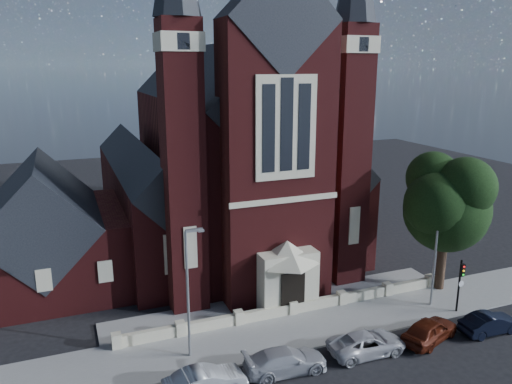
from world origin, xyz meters
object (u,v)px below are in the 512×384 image
Objects in this scene: street_tree at (451,205)px; car_silver_a at (205,382)px; traffic_signal at (460,279)px; parish_hall at (44,238)px; car_dark_red at (429,330)px; street_lamp_left at (189,287)px; car_silver_b at (285,361)px; car_white_suv at (367,343)px; car_navy at (490,323)px; street_lamp_right at (437,246)px; church at (220,160)px.

street_tree is 22.26m from car_silver_a.
traffic_signal is at bearing -87.38° from car_silver_a.
parish_hall is 2.71× the size of car_dark_red.
street_lamp_left is at bearing -6.35° from car_silver_a.
car_silver_b is (4.63, -3.47, -3.89)m from street_lamp_left.
street_tree is 13.29m from car_white_suv.
street_lamp_right is at bearing 12.67° from car_navy.
car_silver_a is (-20.68, -5.38, -6.23)m from street_tree.
parish_hall is at bearing 120.02° from street_lamp_left.
street_lamp_right reaches higher than car_navy.
street_tree reaches higher than car_silver_a.
car_silver_b is at bearing -172.45° from traffic_signal.
church is 23.85m from car_silver_b.
street_tree reaches higher than car_dark_red.
street_tree is 1.32× the size of street_lamp_left.
car_white_suv is (5.41, -0.09, -0.03)m from car_silver_b.
street_lamp_left is 2.02× the size of traffic_signal.
car_dark_red is at bearing -137.26° from street_tree.
street_tree is 2.41× the size of car_silver_a.
car_dark_red is (4.49, -0.26, 0.09)m from car_white_suv.
car_silver_a is 0.92× the size of car_white_suv.
street_tree is 17.83m from car_silver_b.
street_lamp_right is (26.09, -14.00, 0.59)m from parish_hall.
street_lamp_right is 1.80× the size of car_dark_red.
parish_hall is at bearing 156.74° from street_tree.
car_dark_red is at bearing 82.94° from car_navy.
car_dark_red is at bearing -91.33° from car_white_suv.
car_silver_a is at bearing 88.99° from car_navy.
traffic_signal is (0.91, -1.57, -2.02)m from street_lamp_right.
street_lamp_left is 6.97m from car_silver_b.
church reaches higher than car_navy.
traffic_signal is 0.89× the size of car_dark_red.
church is 7.16× the size of car_silver_b.
traffic_signal is at bearing -61.80° from church.
car_silver_b is at bearing -161.95° from street_tree.
street_lamp_right is at bearing 0.00° from street_lamp_left.
car_navy is (-1.61, -6.16, -6.28)m from street_tree.
car_navy is (0.89, -4.45, -3.91)m from street_lamp_right.
street_lamp_right is 6.42m from car_dark_red.
church is 20.84m from street_lamp_left.
street_lamp_right is 1.67× the size of car_white_suv.
car_navy is at bearing -93.88° from car_white_suv.
car_white_suv is at bearing -92.99° from car_silver_a.
car_silver_a is 14.71m from car_dark_red.
car_white_suv is (2.13, -22.50, -7.51)m from church.
car_dark_red is at bearing -14.69° from street_lamp_left.
parish_hall is 29.62m from street_lamp_right.
car_dark_red is (-5.97, -5.52, -6.19)m from street_tree.
street_lamp_right is at bearing -64.00° from car_white_suv.
car_dark_red reaches higher than car_silver_b.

